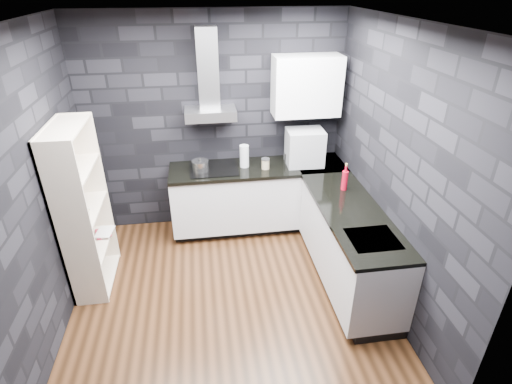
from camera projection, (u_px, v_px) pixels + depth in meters
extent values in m
plane|color=#442714|center=(230.00, 297.00, 4.23)|extent=(3.20, 3.20, 0.00)
plane|color=white|center=(218.00, 22.00, 2.94)|extent=(3.20, 3.20, 0.00)
cube|color=black|center=(215.00, 125.00, 5.00)|extent=(3.20, 0.05, 2.70)
cube|color=black|center=(248.00, 320.00, 2.17)|extent=(3.20, 0.05, 2.70)
cube|color=black|center=(33.00, 197.00, 3.38)|extent=(0.05, 3.20, 2.70)
cube|color=black|center=(395.00, 173.00, 3.79)|extent=(0.05, 3.20, 2.70)
cube|color=black|center=(257.00, 222.00, 5.43)|extent=(2.18, 0.50, 0.10)
cube|color=black|center=(348.00, 275.00, 4.46)|extent=(0.50, 1.78, 0.10)
cube|color=silver|center=(258.00, 196.00, 5.19)|extent=(2.20, 0.60, 0.76)
cube|color=silver|center=(349.00, 244.00, 4.25)|extent=(0.60, 1.80, 0.76)
cube|color=black|center=(258.00, 168.00, 4.99)|extent=(2.20, 0.62, 0.04)
cube|color=black|center=(352.00, 212.00, 4.06)|extent=(0.62, 1.80, 0.04)
cube|color=black|center=(320.00, 164.00, 5.11)|extent=(0.62, 0.62, 0.04)
cube|color=#A9AAAE|center=(211.00, 114.00, 4.72)|extent=(0.60, 0.34, 0.12)
cube|color=#A9AAAE|center=(208.00, 68.00, 4.54)|extent=(0.24, 0.20, 0.90)
cube|color=white|center=(306.00, 86.00, 4.73)|extent=(0.80, 0.35, 0.70)
cube|color=black|center=(214.00, 169.00, 4.92)|extent=(0.58, 0.50, 0.01)
cube|color=#A9AAAE|center=(373.00, 239.00, 3.62)|extent=(0.44, 0.40, 0.01)
cylinder|color=silver|center=(200.00, 166.00, 4.83)|extent=(0.24, 0.24, 0.12)
cylinder|color=silver|center=(244.00, 156.00, 4.92)|extent=(0.15, 0.15, 0.28)
cylinder|color=tan|center=(265.00, 164.00, 4.91)|extent=(0.11, 0.11, 0.12)
cylinder|color=silver|center=(288.00, 158.00, 5.07)|extent=(0.13, 0.13, 0.13)
cube|color=#9FA1A6|center=(305.00, 147.00, 4.95)|extent=(0.46, 0.36, 0.45)
cylinder|color=maroon|center=(345.00, 180.00, 4.40)|extent=(0.08, 0.08, 0.22)
cube|color=beige|center=(83.00, 210.00, 4.05)|extent=(0.34, 0.80, 1.80)
imported|color=white|center=(79.00, 215.00, 3.91)|extent=(0.24, 0.24, 0.05)
imported|color=maroon|center=(94.00, 228.00, 4.36)|extent=(0.16, 0.07, 0.21)
imported|color=#B2B2B2|center=(95.00, 224.00, 4.39)|extent=(0.17, 0.04, 0.23)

